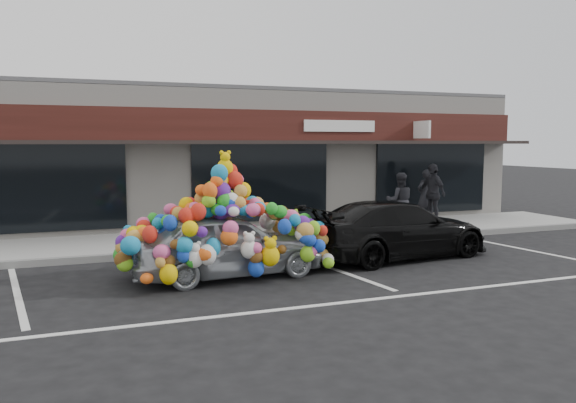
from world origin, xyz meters
name	(u,v)px	position (x,y,z in m)	size (l,w,h in m)	color
ground	(201,281)	(0.00, 0.00, 0.00)	(90.00, 90.00, 0.00)	black
shop_building	(146,157)	(0.00, 8.44, 2.16)	(24.00, 7.20, 4.31)	silver
sidewalk	(168,242)	(0.00, 4.00, 0.07)	(26.00, 3.00, 0.15)	#999994
kerb	(178,253)	(0.00, 2.50, 0.07)	(26.00, 0.18, 0.16)	slate
parking_stripe_left	(17,294)	(-3.20, 0.20, 0.00)	(0.12, 4.40, 0.01)	silver
parking_stripe_mid	(329,267)	(2.80, 0.20, 0.00)	(0.12, 4.40, 0.01)	silver
parking_stripe_right	(528,250)	(8.20, 0.20, 0.00)	(0.12, 4.40, 0.01)	silver
lane_line	(348,302)	(2.00, -2.30, 0.00)	(14.00, 0.12, 0.01)	silver
toy_car	(227,236)	(0.57, 0.15, 0.80)	(2.78, 4.20, 2.37)	#AFB6BB
black_sedan	(397,229)	(4.69, 0.59, 0.66)	(4.54, 1.85, 1.32)	black
pedestrian_a	(425,195)	(8.29, 4.77, 0.97)	(0.60, 0.39, 1.64)	#24242A
pedestrian_b	(400,201)	(6.60, 3.57, 0.96)	(0.79, 0.62, 1.63)	black
pedestrian_c	(432,193)	(8.16, 4.19, 1.07)	(0.45, 1.08, 1.85)	#28242A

